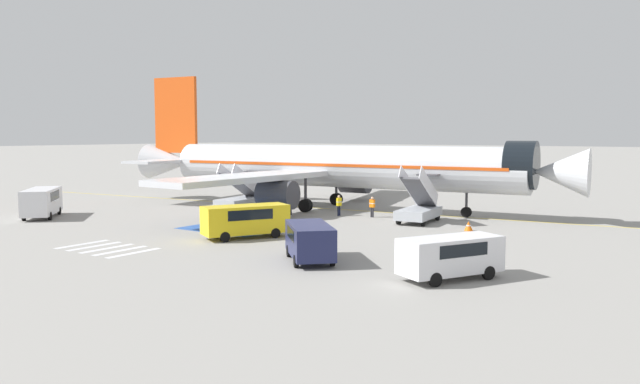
{
  "coord_description": "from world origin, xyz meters",
  "views": [
    {
      "loc": [
        31.23,
        -44.6,
        6.62
      ],
      "look_at": [
        2.02,
        -3.05,
        1.86
      ],
      "focal_mm": 35.0,
      "sensor_mm": 36.0,
      "label": 1
    }
  ],
  "objects_px": {
    "boarding_stairs_aft": "(240,198)",
    "service_van_3": "(42,200)",
    "fuel_tanker": "(407,172)",
    "ground_crew_2": "(339,204)",
    "airliner": "(330,166)",
    "boarding_stairs_forward": "(419,209)",
    "service_van_0": "(310,239)",
    "ground_crew_0": "(290,202)",
    "service_van_2": "(245,218)",
    "service_van_1": "(450,254)",
    "ground_crew_1": "(372,206)",
    "traffic_cone_0": "(469,226)"
  },
  "relations": [
    {
      "from": "boarding_stairs_aft",
      "to": "service_van_3",
      "type": "bearing_deg",
      "value": -134.09
    },
    {
      "from": "boarding_stairs_aft",
      "to": "fuel_tanker",
      "type": "xyz_separation_m",
      "value": [
        0.27,
        30.88,
        0.8
      ]
    },
    {
      "from": "boarding_stairs_aft",
      "to": "ground_crew_2",
      "type": "distance_m",
      "value": 9.31
    },
    {
      "from": "service_van_3",
      "to": "ground_crew_2",
      "type": "height_order",
      "value": "service_van_3"
    },
    {
      "from": "airliner",
      "to": "fuel_tanker",
      "type": "relative_size",
      "value": 3.94
    },
    {
      "from": "airliner",
      "to": "boarding_stairs_forward",
      "type": "distance_m",
      "value": 10.98
    },
    {
      "from": "service_van_0",
      "to": "ground_crew_0",
      "type": "distance_m",
      "value": 18.88
    },
    {
      "from": "service_van_2",
      "to": "service_van_1",
      "type": "bearing_deg",
      "value": 16.51
    },
    {
      "from": "service_van_0",
      "to": "service_van_2",
      "type": "relative_size",
      "value": 0.81
    },
    {
      "from": "service_van_3",
      "to": "ground_crew_0",
      "type": "xyz_separation_m",
      "value": [
        14.98,
        12.74,
        -0.34
      ]
    },
    {
      "from": "service_van_3",
      "to": "service_van_1",
      "type": "bearing_deg",
      "value": -48.05
    },
    {
      "from": "ground_crew_0",
      "to": "airliner",
      "type": "bearing_deg",
      "value": -71.57
    },
    {
      "from": "ground_crew_1",
      "to": "ground_crew_0",
      "type": "bearing_deg",
      "value": 28.4
    },
    {
      "from": "airliner",
      "to": "boarding_stairs_aft",
      "type": "distance_m",
      "value": 8.33
    },
    {
      "from": "boarding_stairs_aft",
      "to": "fuel_tanker",
      "type": "distance_m",
      "value": 30.89
    },
    {
      "from": "boarding_stairs_forward",
      "to": "ground_crew_1",
      "type": "relative_size",
      "value": 3.33
    },
    {
      "from": "service_van_1",
      "to": "traffic_cone_0",
      "type": "xyz_separation_m",
      "value": [
        -4.73,
        14.09,
        -0.84
      ]
    },
    {
      "from": "ground_crew_2",
      "to": "service_van_0",
      "type": "bearing_deg",
      "value": -143.75
    },
    {
      "from": "boarding_stairs_aft",
      "to": "airliner",
      "type": "bearing_deg",
      "value": 33.86
    },
    {
      "from": "boarding_stairs_aft",
      "to": "ground_crew_1",
      "type": "xyz_separation_m",
      "value": [
        11.78,
        2.51,
        -0.07
      ]
    },
    {
      "from": "ground_crew_1",
      "to": "traffic_cone_0",
      "type": "relative_size",
      "value": 2.46
    },
    {
      "from": "boarding_stairs_aft",
      "to": "ground_crew_0",
      "type": "height_order",
      "value": "boarding_stairs_aft"
    },
    {
      "from": "airliner",
      "to": "service_van_3",
      "type": "distance_m",
      "value": 23.74
    },
    {
      "from": "service_van_0",
      "to": "service_van_2",
      "type": "height_order",
      "value": "service_van_2"
    },
    {
      "from": "boarding_stairs_forward",
      "to": "service_van_1",
      "type": "xyz_separation_m",
      "value": [
        9.34,
        -15.83,
        0.14
      ]
    },
    {
      "from": "boarding_stairs_forward",
      "to": "boarding_stairs_aft",
      "type": "height_order",
      "value": "boarding_stairs_forward"
    },
    {
      "from": "service_van_0",
      "to": "boarding_stairs_forward",
      "type": "bearing_deg",
      "value": -129.35
    },
    {
      "from": "airliner",
      "to": "boarding_stairs_forward",
      "type": "height_order",
      "value": "airliner"
    },
    {
      "from": "fuel_tanker",
      "to": "traffic_cone_0",
      "type": "xyz_separation_m",
      "value": [
        20.43,
        -30.58,
        -1.48
      ]
    },
    {
      "from": "traffic_cone_0",
      "to": "ground_crew_2",
      "type": "bearing_deg",
      "value": 173.16
    },
    {
      "from": "ground_crew_1",
      "to": "ground_crew_2",
      "type": "height_order",
      "value": "ground_crew_2"
    },
    {
      "from": "airliner",
      "to": "fuel_tanker",
      "type": "height_order",
      "value": "airliner"
    },
    {
      "from": "fuel_tanker",
      "to": "traffic_cone_0",
      "type": "bearing_deg",
      "value": -58.19
    },
    {
      "from": "service_van_3",
      "to": "ground_crew_1",
      "type": "bearing_deg",
      "value": -10.73
    },
    {
      "from": "ground_crew_2",
      "to": "traffic_cone_0",
      "type": "bearing_deg",
      "value": -89.16
    },
    {
      "from": "boarding_stairs_forward",
      "to": "ground_crew_1",
      "type": "distance_m",
      "value": 4.33
    },
    {
      "from": "service_van_0",
      "to": "ground_crew_1",
      "type": "xyz_separation_m",
      "value": [
        -6.04,
        16.74,
        -0.24
      ]
    },
    {
      "from": "ground_crew_0",
      "to": "boarding_stairs_forward",
      "type": "bearing_deg",
      "value": -145.78
    },
    {
      "from": "ground_crew_1",
      "to": "ground_crew_2",
      "type": "distance_m",
      "value": 2.75
    },
    {
      "from": "fuel_tanker",
      "to": "ground_crew_0",
      "type": "distance_m",
      "value": 31.27
    },
    {
      "from": "boarding_stairs_forward",
      "to": "service_van_0",
      "type": "relative_size",
      "value": 1.18
    },
    {
      "from": "service_van_1",
      "to": "service_van_2",
      "type": "distance_m",
      "value": 15.55
    },
    {
      "from": "service_van_3",
      "to": "traffic_cone_0",
      "type": "relative_size",
      "value": 8.04
    },
    {
      "from": "service_van_1",
      "to": "service_van_3",
      "type": "height_order",
      "value": "service_van_3"
    },
    {
      "from": "service_van_3",
      "to": "traffic_cone_0",
      "type": "bearing_deg",
      "value": -22.99
    },
    {
      "from": "traffic_cone_0",
      "to": "service_van_2",
      "type": "bearing_deg",
      "value": -133.71
    },
    {
      "from": "service_van_0",
      "to": "service_van_3",
      "type": "bearing_deg",
      "value": -48.65
    },
    {
      "from": "service_van_3",
      "to": "ground_crew_0",
      "type": "height_order",
      "value": "service_van_3"
    },
    {
      "from": "boarding_stairs_aft",
      "to": "ground_crew_2",
      "type": "relative_size",
      "value": 3.23
    },
    {
      "from": "ground_crew_0",
      "to": "boarding_stairs_aft",
      "type": "bearing_deg",
      "value": 24.07
    }
  ]
}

